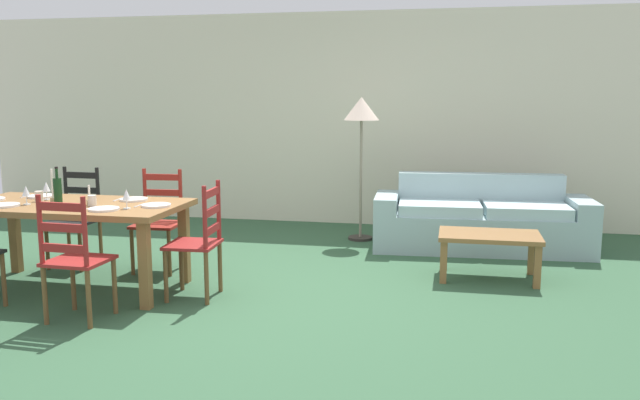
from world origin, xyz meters
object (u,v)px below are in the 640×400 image
Objects in this scene: coffee_cup_secondary at (39,196)px; coffee_cup_primary at (92,201)px; coffee_table at (489,241)px; dining_chair_near_right at (74,258)px; wine_glass_near_left at (26,192)px; standing_lamp at (361,117)px; dining_chair_far_right at (159,221)px; wine_glass_far_left at (46,187)px; dining_chair_head_east at (199,241)px; couch at (481,222)px; dining_chair_far_left at (76,217)px; dining_table at (72,213)px; wine_bottle at (58,190)px; wine_glass_near_right at (126,195)px.

coffee_cup_primary is at bearing -12.17° from coffee_cup_secondary.
coffee_cup_primary reaches higher than coffee_table.
wine_glass_near_left is at bearing 142.87° from dining_chair_near_right.
standing_lamp is (2.46, 2.58, 0.55)m from wine_glass_near_left.
dining_chair_far_right is 1.05m from wine_glass_far_left.
couch is (2.33, 2.27, -0.19)m from dining_chair_head_east.
coffee_table is at bearing 4.55° from dining_chair_far_left.
dining_table is 0.35m from coffee_cup_secondary.
dining_chair_far_right is 10.67× the size of coffee_cup_primary.
wine_glass_near_right is at bearing -8.30° from wine_bottle.
dining_chair_far_left is 4.20m from couch.
dining_chair_near_right is 5.96× the size of wine_glass_near_right.
standing_lamp is at bearing 33.77° from dining_chair_far_left.
wine_glass_far_left is 0.11m from coffee_cup_secondary.
couch is 1.76m from standing_lamp.
wine_glass_near_right is at bearing -14.52° from dining_table.
wine_bottle is 0.19× the size of standing_lamp.
dining_table is at bearing 23.67° from wine_glass_near_left.
wine_bottle is at bearing 129.06° from dining_chair_near_right.
dining_chair_far_right is 1.00× the size of dining_chair_head_east.
dining_chair_near_right reaches higher than coffee_cup_primary.
dining_chair_far_left reaches higher than coffee_cup_secondary.
dining_chair_head_east is (0.67, 0.73, 0.00)m from dining_chair_near_right.
dining_chair_near_right is 0.97m from wine_bottle.
wine_bottle reaches higher than dining_chair_near_right.
dining_chair_far_left is 0.87m from dining_chair_far_right.
dining_chair_far_right is 3.04× the size of wine_bottle.
standing_lamp reaches higher than coffee_table.
wine_glass_near_left is at bearing -160.52° from wine_bottle.
wine_bottle is 0.35× the size of coffee_table.
dining_chair_near_right and dining_chair_far_left have the same top height.
wine_glass_near_right is at bearing -157.66° from coffee_table.
couch is at bearing 44.25° from dining_chair_head_east.
standing_lamp is at bearing 44.35° from coffee_cup_secondary.
dining_chair_far_left is at bearing 113.54° from wine_bottle.
dining_chair_head_east is 1.29m from wine_bottle.
dining_chair_near_right is 1.23m from wine_glass_far_left.
dining_chair_far_right is at bearing 100.01° from wine_glass_near_right.
dining_chair_head_east is at bearing -111.88° from standing_lamp.
couch is 2.58× the size of coffee_table.
couch is (3.79, 2.14, -0.57)m from wine_glass_far_left.
dining_chair_far_left reaches higher than wine_glass_near_right.
couch is (3.23, 2.35, -0.50)m from coffee_cup_primary.
coffee_table is at bearing -88.56° from couch.
couch is at bearing 21.36° from dining_chair_far_left.
coffee_cup_primary is (0.57, 0.05, -0.07)m from wine_glass_near_left.
coffee_cup_primary and coffee_cup_secondary have the same top height.
wine_glass_near_left is 0.26m from wine_glass_far_left.
dining_chair_near_right is 1.07m from wine_glass_near_left.
wine_glass_far_left is (-1.46, 0.14, 0.38)m from dining_chair_head_east.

